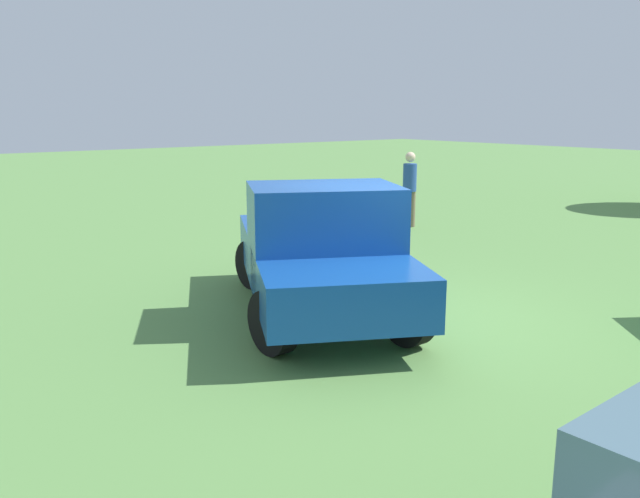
% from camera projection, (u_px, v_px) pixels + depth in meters
% --- Properties ---
extents(ground_plane, '(80.00, 80.00, 0.00)m').
position_uv_depth(ground_plane, '(402.00, 320.00, 8.69)').
color(ground_plane, '#5B8C47').
extents(pickup_truck, '(4.86, 3.77, 1.80)m').
position_uv_depth(pickup_truck, '(322.00, 249.00, 8.69)').
color(pickup_truck, black).
rests_on(pickup_truck, ground_plane).
extents(person_bystander, '(0.37, 0.37, 1.79)m').
position_uv_depth(person_bystander, '(410.00, 185.00, 15.37)').
color(person_bystander, '#7A6B51').
rests_on(person_bystander, ground_plane).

